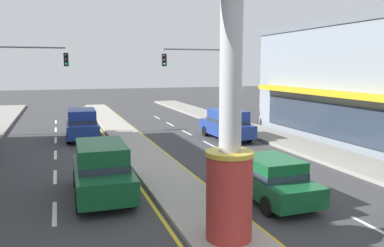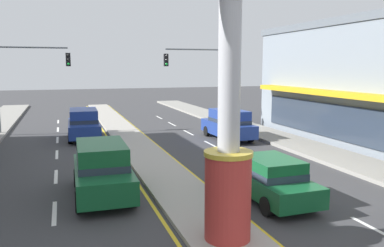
# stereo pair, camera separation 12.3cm
# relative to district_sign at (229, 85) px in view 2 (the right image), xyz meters

# --- Properties ---
(median_strip) EXTENTS (2.15, 52.00, 0.14)m
(median_strip) POSITION_rel_district_sign_xyz_m (0.00, 12.53, -4.10)
(median_strip) COLOR #A39E93
(median_strip) RESTS_ON ground
(sidewalk_right) EXTENTS (2.75, 60.00, 0.18)m
(sidewalk_right) POSITION_rel_district_sign_xyz_m (9.05, 10.53, -4.08)
(sidewalk_right) COLOR gray
(sidewalk_right) RESTS_ON ground
(lane_markings) EXTENTS (8.89, 52.00, 0.01)m
(lane_markings) POSITION_rel_district_sign_xyz_m (0.00, 11.17, -4.17)
(lane_markings) COLOR silver
(lane_markings) RESTS_ON ground
(district_sign) EXTENTS (7.00, 1.27, 7.99)m
(district_sign) POSITION_rel_district_sign_xyz_m (0.00, 0.00, 0.00)
(district_sign) COLOR #B7332D
(district_sign) RESTS_ON median_strip
(traffic_light_left_side) EXTENTS (4.86, 0.46, 6.20)m
(traffic_light_left_side) POSITION_rel_district_sign_xyz_m (-6.31, 19.96, 0.08)
(traffic_light_left_side) COLOR slate
(traffic_light_left_side) RESTS_ON ground
(traffic_light_right_side) EXTENTS (4.86, 0.46, 6.20)m
(traffic_light_right_side) POSITION_rel_district_sign_xyz_m (6.31, 19.59, 0.08)
(traffic_light_right_side) COLOR slate
(traffic_light_right_side) RESTS_ON ground
(sedan_far_right_lane) EXTENTS (1.90, 4.33, 1.53)m
(sedan_far_right_lane) POSITION_rel_district_sign_xyz_m (2.73, 2.66, -3.38)
(sedan_far_right_lane) COLOR #14562D
(sedan_far_right_lane) RESTS_ON ground
(suv_near_left_lane) EXTENTS (2.07, 4.65, 1.90)m
(suv_near_left_lane) POSITION_rel_district_sign_xyz_m (6.03, 13.75, -3.19)
(suv_near_left_lane) COLOR navy
(suv_near_left_lane) RESTS_ON ground
(suv_mid_left_lane) EXTENTS (2.05, 4.64, 1.90)m
(suv_mid_left_lane) POSITION_rel_district_sign_xyz_m (-2.72, 16.87, -3.19)
(suv_mid_left_lane) COLOR navy
(suv_mid_left_lane) RESTS_ON ground
(suv_far_left_oncoming) EXTENTS (2.03, 4.63, 1.90)m
(suv_far_left_oncoming) POSITION_rel_district_sign_xyz_m (-2.72, 5.02, -3.19)
(suv_far_left_oncoming) COLOR #14562D
(suv_far_left_oncoming) RESTS_ON ground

